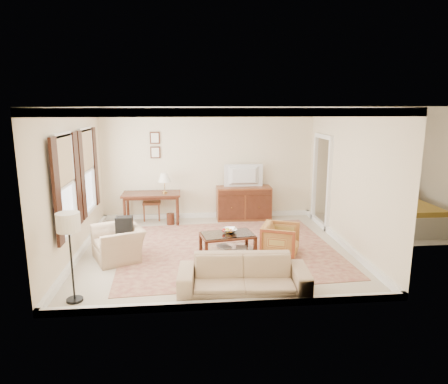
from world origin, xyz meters
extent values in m
cube|color=beige|center=(0.00, 0.00, 0.00)|extent=(5.50, 5.00, 0.01)
cube|color=white|center=(0.00, 0.00, 2.90)|extent=(5.50, 5.00, 0.01)
cube|color=beige|center=(0.00, 2.50, 1.45)|extent=(5.50, 0.01, 2.90)
cube|color=beige|center=(0.00, -2.50, 1.45)|extent=(5.50, 0.01, 2.90)
cube|color=beige|center=(-2.75, 0.00, 1.45)|extent=(0.01, 5.00, 2.90)
cube|color=beige|center=(2.75, 0.00, 1.45)|extent=(0.01, 5.00, 2.90)
cube|color=beige|center=(4.25, 1.15, 0.00)|extent=(3.00, 2.70, 0.01)
cube|color=maroon|center=(0.25, -0.03, 0.01)|extent=(4.54, 3.96, 0.01)
cube|color=#4B2215|center=(-1.45, 2.04, 0.76)|extent=(1.43, 0.72, 0.05)
cylinder|color=#4B2215|center=(-2.09, 1.76, 0.37)|extent=(0.07, 0.07, 0.73)
cylinder|color=#4B2215|center=(-0.82, 1.76, 0.37)|extent=(0.07, 0.07, 0.73)
cylinder|color=#4B2215|center=(-2.09, 2.32, 0.37)|extent=(0.07, 0.07, 0.73)
cylinder|color=#4B2215|center=(-0.82, 2.32, 0.37)|extent=(0.07, 0.07, 0.73)
cube|color=brown|center=(0.90, 2.20, 0.43)|extent=(1.40, 0.54, 0.86)
imported|color=black|center=(0.90, 2.18, 1.34)|extent=(0.95, 0.55, 0.12)
cube|color=#4B2215|center=(0.21, -0.32, 0.40)|extent=(1.12, 0.77, 0.04)
cube|color=silver|center=(0.21, -0.32, 0.43)|extent=(1.06, 0.70, 0.01)
cube|color=silver|center=(0.21, -0.32, 0.15)|extent=(1.03, 0.68, 0.02)
cube|color=#4B2215|center=(-0.23, -0.67, 0.20)|extent=(0.07, 0.07, 0.40)
cube|color=#4B2215|center=(0.74, -0.51, 0.20)|extent=(0.07, 0.07, 0.40)
cube|color=#4B2215|center=(-0.32, -0.13, 0.20)|extent=(0.07, 0.07, 0.40)
cube|color=#4B2215|center=(0.65, 0.03, 0.20)|extent=(0.07, 0.07, 0.40)
imported|color=silver|center=(0.26, -0.23, 0.49)|extent=(0.42, 0.42, 0.10)
imported|color=brown|center=(0.05, -0.36, 0.17)|extent=(0.26, 0.17, 0.38)
imported|color=brown|center=(0.37, -0.40, 0.17)|extent=(0.28, 0.09, 0.38)
imported|color=brown|center=(1.25, -0.44, 0.35)|extent=(0.85, 0.88, 0.70)
imported|color=tan|center=(-1.91, -0.33, 0.43)|extent=(0.97, 1.15, 0.85)
cube|color=black|center=(-1.80, -0.23, 0.67)|extent=(0.35, 0.39, 0.40)
imported|color=tan|center=(0.28, -2.03, 0.40)|extent=(2.08, 0.74, 0.80)
cylinder|color=black|center=(-2.31, -2.03, 0.02)|extent=(0.25, 0.25, 0.04)
cylinder|color=black|center=(-2.31, -2.03, 0.60)|extent=(0.03, 0.03, 1.17)
cylinder|color=silver|center=(-2.31, -2.03, 1.25)|extent=(0.34, 0.34, 0.28)
camera|label=1|loc=(-0.58, -7.81, 2.91)|focal=32.00mm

